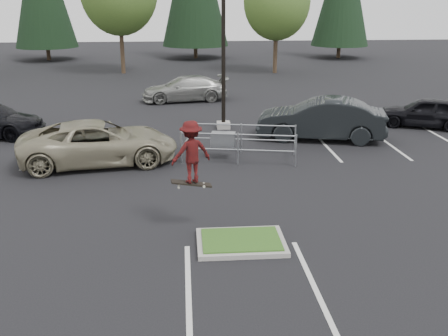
{
  "coord_description": "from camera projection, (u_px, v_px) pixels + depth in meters",
  "views": [
    {
      "loc": [
        -1.37,
        -11.77,
        5.97
      ],
      "look_at": [
        -0.31,
        1.5,
        1.54
      ],
      "focal_mm": 42.0,
      "sensor_mm": 36.0,
      "label": 1
    }
  ],
  "objects": [
    {
      "name": "light_pole",
      "position": [
        223.0,
        28.0,
        23.07
      ],
      "size": [
        0.7,
        0.6,
        10.12
      ],
      "color": "gray",
      "rests_on": "ground"
    },
    {
      "name": "car_far_silver",
      "position": [
        185.0,
        89.0,
        30.55
      ],
      "size": [
        5.19,
        2.7,
        1.44
      ],
      "primitive_type": "imported",
      "rotation": [
        0.0,
        0.0,
        4.86
      ],
      "color": "gray",
      "rests_on": "ground"
    },
    {
      "name": "grass_median",
      "position": [
        241.0,
        242.0,
        13.1
      ],
      "size": [
        2.2,
        1.6,
        0.16
      ],
      "color": "gray",
      "rests_on": "ground"
    },
    {
      "name": "stall_lines",
      "position": [
        185.0,
        170.0,
        18.72
      ],
      "size": [
        22.62,
        17.6,
        0.01
      ],
      "color": "silver",
      "rests_on": "ground"
    },
    {
      "name": "ground",
      "position": [
        241.0,
        245.0,
        13.12
      ],
      "size": [
        120.0,
        120.0,
        0.0
      ],
      "primitive_type": "plane",
      "color": "black",
      "rests_on": "ground"
    },
    {
      "name": "car_r_black",
      "position": [
        426.0,
        112.0,
        24.53
      ],
      "size": [
        4.49,
        3.21,
        1.42
      ],
      "primitive_type": "imported",
      "rotation": [
        0.0,
        0.0,
        4.3
      ],
      "color": "black",
      "rests_on": "ground"
    },
    {
      "name": "cart_corral",
      "position": [
        227.0,
        139.0,
        19.76
      ],
      "size": [
        4.45,
        2.29,
        1.2
      ],
      "rotation": [
        0.0,
        0.0,
        -0.19
      ],
      "color": "#999CA1",
      "rests_on": "ground"
    },
    {
      "name": "car_l_tan",
      "position": [
        98.0,
        143.0,
        19.16
      ],
      "size": [
        6.04,
        3.5,
        1.58
      ],
      "primitive_type": "imported",
      "rotation": [
        0.0,
        0.0,
        1.73
      ],
      "color": "gray",
      "rests_on": "ground"
    },
    {
      "name": "car_r_charc",
      "position": [
        321.0,
        119.0,
        22.38
      ],
      "size": [
        5.69,
        3.1,
        1.78
      ],
      "primitive_type": "imported",
      "rotation": [
        0.0,
        0.0,
        4.48
      ],
      "color": "black",
      "rests_on": "ground"
    },
    {
      "name": "skateboarder",
      "position": [
        191.0,
        152.0,
        13.3
      ],
      "size": [
        1.19,
        0.94,
        1.77
      ],
      "rotation": [
        0.0,
        0.0,
        3.51
      ],
      "color": "black",
      "rests_on": "ground"
    },
    {
      "name": "decid_c",
      "position": [
        277.0,
        4.0,
        40.13
      ],
      "size": [
        5.12,
        5.12,
        8.38
      ],
      "color": "#38281C",
      "rests_on": "ground"
    }
  ]
}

